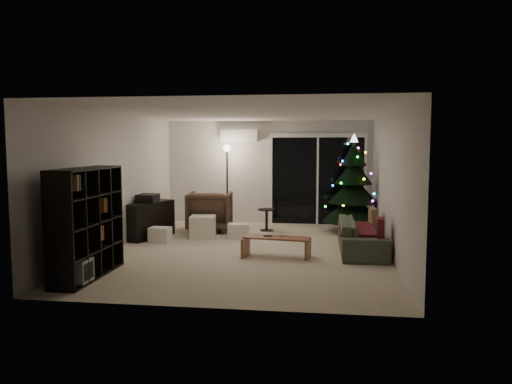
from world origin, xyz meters
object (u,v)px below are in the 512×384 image
(sofa, at_px, (362,236))
(christmas_tree, at_px, (353,184))
(bookshelf, at_px, (74,223))
(media_cabinet, at_px, (148,220))
(coffee_table, at_px, (276,247))
(armchair, at_px, (210,211))

(sofa, bearing_deg, christmas_tree, 1.24)
(bookshelf, distance_m, media_cabinet, 3.10)
(media_cabinet, height_order, coffee_table, media_cabinet)
(sofa, bearing_deg, armchair, 60.73)
(bookshelf, distance_m, sofa, 4.89)
(sofa, distance_m, coffee_table, 1.62)
(media_cabinet, bearing_deg, christmas_tree, 35.76)
(coffee_table, relative_size, christmas_tree, 0.53)
(armchair, bearing_deg, media_cabinet, 36.83)
(bookshelf, distance_m, armchair, 4.21)
(bookshelf, xyz_separation_m, armchair, (1.08, 4.05, -0.36))
(bookshelf, xyz_separation_m, coffee_table, (2.81, 1.63, -0.62))
(bookshelf, relative_size, coffee_table, 1.41)
(bookshelf, relative_size, sofa, 0.80)
(armchair, relative_size, sofa, 0.49)
(christmas_tree, bearing_deg, media_cabinet, -164.03)
(bookshelf, relative_size, armchair, 1.65)
(bookshelf, bearing_deg, sofa, 51.88)
(bookshelf, bearing_deg, media_cabinet, 113.97)
(coffee_table, xyz_separation_m, christmas_tree, (1.43, 2.65, 0.90))
(sofa, bearing_deg, media_cabinet, 79.15)
(coffee_table, bearing_deg, christmas_tree, 70.65)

